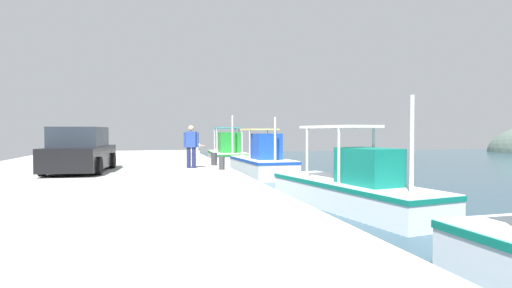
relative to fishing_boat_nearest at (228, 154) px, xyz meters
name	(u,v)px	position (x,y,z in m)	size (l,w,h in m)	color
quay_pier	(85,189)	(12.84, -6.81, -0.31)	(36.00, 10.00, 0.80)	#B2B2AD
fishing_boat_nearest	(228,154)	(0.00, 0.00, 0.00)	(6.17, 2.36, 3.19)	silver
fishing_boat_second	(262,162)	(7.01, 0.50, -0.01)	(5.37, 2.29, 2.87)	white
fishing_boat_third	(352,188)	(16.01, 0.75, -0.10)	(6.45, 2.77, 3.06)	white
pelican	(193,152)	(6.31, -2.83, 0.49)	(0.37, 0.95, 0.82)	tan
fisherman_standing	(191,145)	(10.59, -3.30, 0.99)	(0.34, 0.57, 1.65)	#1E234C
parked_car	(80,151)	(11.22, -7.20, 0.81)	(4.21, 2.11, 1.57)	black
mooring_bollard_nearest	(214,159)	(9.53, -2.26, 0.36)	(0.25, 0.25, 0.53)	#333338
mooring_bollard_second	(222,163)	(11.57, -2.26, 0.34)	(0.21, 0.21, 0.49)	#333338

